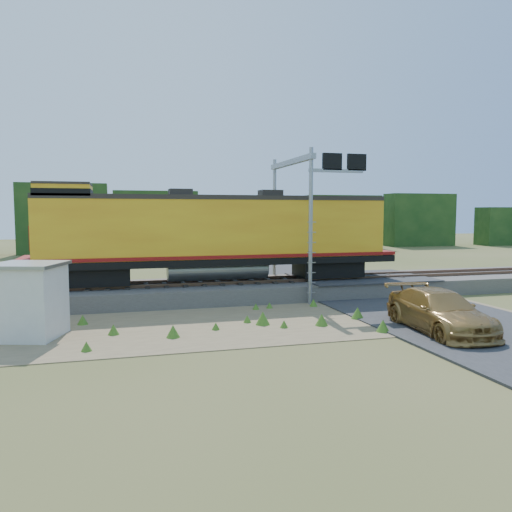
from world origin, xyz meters
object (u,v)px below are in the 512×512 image
object	(u,v)px
signal_gantry	(302,190)
car	(439,311)
shed	(29,300)
locomotive	(212,234)

from	to	relation	value
signal_gantry	car	world-z (taller)	signal_gantry
signal_gantry	shed	bearing A→B (deg)	-155.86
locomotive	car	size ratio (longest dim) A/B	3.49
shed	locomotive	bearing A→B (deg)	56.01
shed	car	bearing A→B (deg)	5.19
shed	car	xyz separation A→B (m)	(14.29, -3.04, -0.57)
car	shed	bearing A→B (deg)	171.93
shed	signal_gantry	bearing A→B (deg)	41.35
shed	signal_gantry	distance (m)	13.94
signal_gantry	car	bearing A→B (deg)	-75.74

